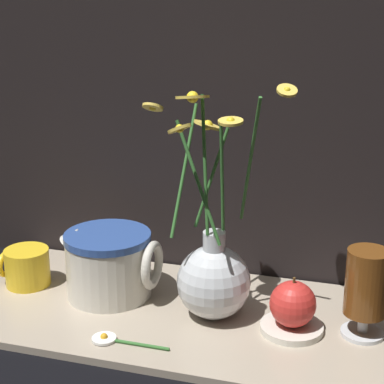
{
  "coord_description": "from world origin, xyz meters",
  "views": [
    {
      "loc": [
        0.27,
        -0.87,
        0.5
      ],
      "look_at": [
        0.01,
        0.0,
        0.21
      ],
      "focal_mm": 60.0,
      "sensor_mm": 36.0,
      "label": 1
    }
  ],
  "objects_px": {
    "vase_with_flowers": "(214,273)",
    "ceramic_pitcher": "(109,261)",
    "orange_fruit": "(293,304)",
    "tea_glass": "(366,286)",
    "yellow_mug": "(26,267)"
  },
  "relations": [
    {
      "from": "ceramic_pitcher",
      "to": "tea_glass",
      "type": "relative_size",
      "value": 1.24
    },
    {
      "from": "yellow_mug",
      "to": "orange_fruit",
      "type": "height_order",
      "value": "orange_fruit"
    },
    {
      "from": "yellow_mug",
      "to": "ceramic_pitcher",
      "type": "xyz_separation_m",
      "value": [
        0.15,
        0.0,
        0.03
      ]
    },
    {
      "from": "vase_with_flowers",
      "to": "ceramic_pitcher",
      "type": "distance_m",
      "value": 0.18
    },
    {
      "from": "vase_with_flowers",
      "to": "ceramic_pitcher",
      "type": "height_order",
      "value": "vase_with_flowers"
    },
    {
      "from": "yellow_mug",
      "to": "tea_glass",
      "type": "relative_size",
      "value": 0.64
    },
    {
      "from": "vase_with_flowers",
      "to": "tea_glass",
      "type": "height_order",
      "value": "vase_with_flowers"
    },
    {
      "from": "ceramic_pitcher",
      "to": "orange_fruit",
      "type": "xyz_separation_m",
      "value": [
        0.31,
        -0.03,
        -0.02
      ]
    },
    {
      "from": "vase_with_flowers",
      "to": "ceramic_pitcher",
      "type": "xyz_separation_m",
      "value": [
        -0.18,
        0.02,
        -0.01
      ]
    },
    {
      "from": "vase_with_flowers",
      "to": "tea_glass",
      "type": "bearing_deg",
      "value": 0.37
    },
    {
      "from": "vase_with_flowers",
      "to": "orange_fruit",
      "type": "relative_size",
      "value": 4.63
    },
    {
      "from": "ceramic_pitcher",
      "to": "yellow_mug",
      "type": "bearing_deg",
      "value": -178.24
    },
    {
      "from": "yellow_mug",
      "to": "ceramic_pitcher",
      "type": "distance_m",
      "value": 0.16
    },
    {
      "from": "yellow_mug",
      "to": "orange_fruit",
      "type": "xyz_separation_m",
      "value": [
        0.46,
        -0.03,
        0.01
      ]
    },
    {
      "from": "tea_glass",
      "to": "ceramic_pitcher",
      "type": "bearing_deg",
      "value": 177.91
    }
  ]
}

